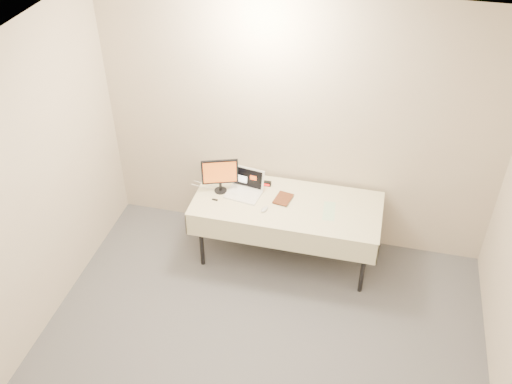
% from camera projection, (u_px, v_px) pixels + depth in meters
% --- Properties ---
extents(back_wall, '(4.00, 0.10, 2.70)m').
position_uv_depth(back_wall, '(298.00, 127.00, 5.61)').
color(back_wall, beige).
rests_on(back_wall, ground).
extents(table, '(1.86, 0.81, 0.74)m').
position_uv_depth(table, '(287.00, 208.00, 5.67)').
color(table, black).
rests_on(table, ground).
extents(laptop, '(0.38, 0.33, 0.24)m').
position_uv_depth(laptop, '(245.00, 188.00, 5.74)').
color(laptop, white).
rests_on(laptop, table).
extents(monitor, '(0.35, 0.16, 0.38)m').
position_uv_depth(monitor, '(220.00, 173.00, 5.66)').
color(monitor, black).
rests_on(monitor, table).
extents(book, '(0.16, 0.05, 0.21)m').
position_uv_depth(book, '(276.00, 189.00, 5.64)').
color(book, brown).
rests_on(book, table).
extents(alarm_clock, '(0.11, 0.05, 0.04)m').
position_uv_depth(alarm_clock, '(266.00, 183.00, 5.85)').
color(alarm_clock, black).
rests_on(alarm_clock, table).
extents(clicker, '(0.09, 0.11, 0.03)m').
position_uv_depth(clicker, '(265.00, 209.00, 5.54)').
color(clicker, '#BDBDC0').
rests_on(clicker, table).
extents(paper_form, '(0.14, 0.30, 0.00)m').
position_uv_depth(paper_form, '(329.00, 211.00, 5.53)').
color(paper_form, '#B4DCAF').
rests_on(paper_form, table).
extents(usb_dongle, '(0.06, 0.02, 0.01)m').
position_uv_depth(usb_dongle, '(215.00, 200.00, 5.67)').
color(usb_dongle, black).
rests_on(usb_dongle, table).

